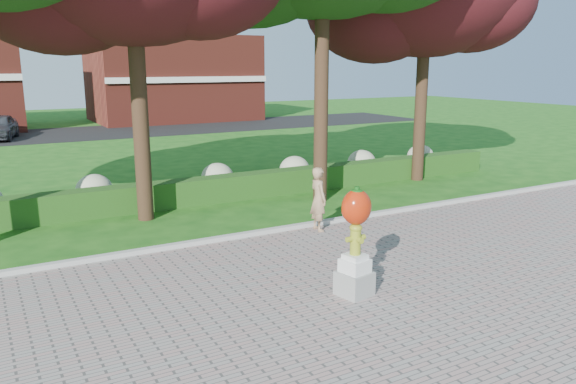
% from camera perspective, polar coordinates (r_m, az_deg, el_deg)
% --- Properties ---
extents(ground, '(100.00, 100.00, 0.00)m').
position_cam_1_polar(ground, '(11.85, 3.24, -8.31)').
color(ground, '#184F13').
rests_on(ground, ground).
extents(walkway, '(40.00, 14.00, 0.04)m').
position_cam_1_polar(walkway, '(9.05, 17.50, -15.84)').
color(walkway, gray).
rests_on(walkway, ground).
extents(curb, '(40.00, 0.18, 0.15)m').
position_cam_1_polar(curb, '(14.31, -3.23, -4.24)').
color(curb, '#ADADA5').
rests_on(curb, ground).
extents(lawn_hedge, '(24.00, 0.70, 0.80)m').
position_cam_1_polar(lawn_hedge, '(17.79, -8.92, 0.11)').
color(lawn_hedge, '#204413').
rests_on(lawn_hedge, ground).
extents(hydrangea_row, '(20.10, 1.10, 0.99)m').
position_cam_1_polar(hydrangea_row, '(18.87, -8.38, 1.33)').
color(hydrangea_row, '#A8AF86').
rests_on(hydrangea_row, ground).
extents(street, '(50.00, 8.00, 0.02)m').
position_cam_1_polar(street, '(38.02, -20.14, 5.63)').
color(street, black).
rests_on(street, ground).
extents(building_right, '(12.00, 8.00, 6.40)m').
position_cam_1_polar(building_right, '(45.51, -11.60, 11.24)').
color(building_right, maroon).
rests_on(building_right, ground).
extents(hydrant_sculpture, '(0.67, 0.67, 2.08)m').
position_cam_1_polar(hydrant_sculpture, '(10.42, 6.88, -4.73)').
color(hydrant_sculpture, gray).
rests_on(hydrant_sculpture, walkway).
extents(woman, '(0.44, 0.64, 1.67)m').
position_cam_1_polar(woman, '(14.51, 3.11, -0.71)').
color(woman, '#A47F5D').
rests_on(woman, walkway).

